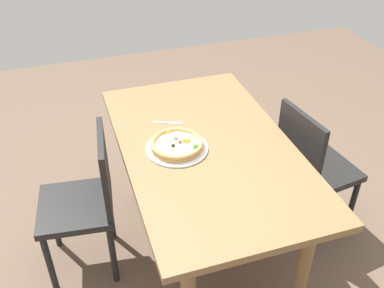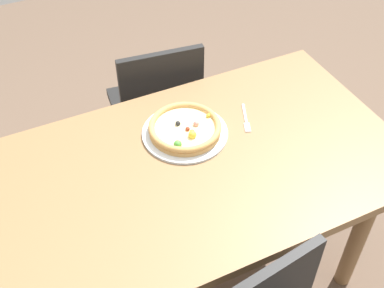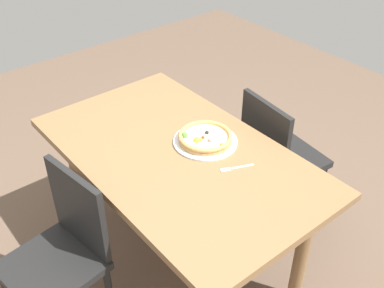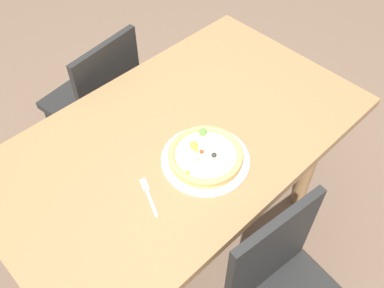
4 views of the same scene
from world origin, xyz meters
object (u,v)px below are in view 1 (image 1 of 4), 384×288
object	(u,v)px
plate	(177,148)
fork	(170,123)
chair_near	(87,199)
pizza	(177,144)
chair_far	(311,167)
dining_table	(206,161)

from	to	relation	value
plate	fork	world-z (taller)	plate
chair_near	pizza	world-z (taller)	chair_near
chair_far	plate	bearing A→B (deg)	-101.26
chair_near	plate	size ratio (longest dim) A/B	2.74
chair_near	dining_table	bearing A→B (deg)	-91.51
chair_near	chair_far	distance (m)	1.32
plate	pizza	xyz separation A→B (m)	(0.00, 0.00, 0.03)
dining_table	pizza	xyz separation A→B (m)	(-0.02, -0.16, 0.13)
pizza	fork	world-z (taller)	pizza
dining_table	plate	size ratio (longest dim) A/B	4.58
chair_near	pizza	size ratio (longest dim) A/B	3.24
chair_far	fork	bearing A→B (deg)	-118.61
dining_table	chair_near	world-z (taller)	chair_near
plate	chair_far	bearing A→B (deg)	86.66
dining_table	fork	size ratio (longest dim) A/B	9.45
chair_far	pizza	xyz separation A→B (m)	(-0.05, -0.81, 0.31)
dining_table	pizza	world-z (taller)	pizza
chair_far	pizza	bearing A→B (deg)	-101.25
chair_far	pizza	size ratio (longest dim) A/B	3.24
fork	plate	bearing A→B (deg)	-74.77
chair_near	pizza	distance (m)	0.59
dining_table	chair_far	bearing A→B (deg)	87.33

